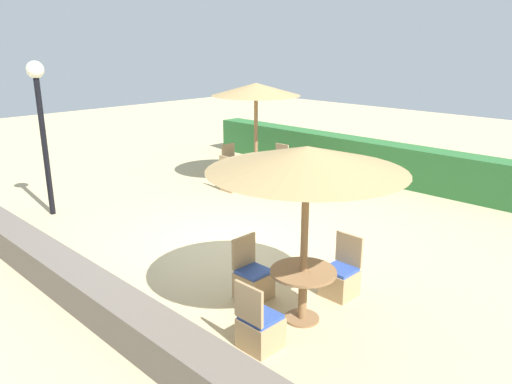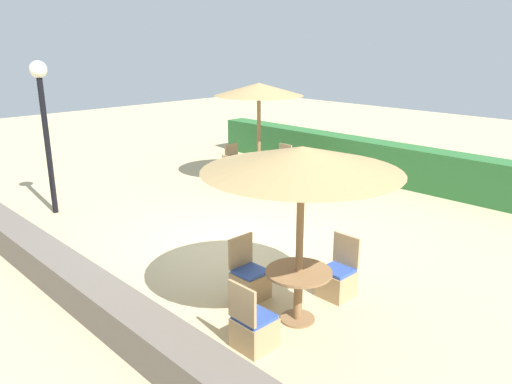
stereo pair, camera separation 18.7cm
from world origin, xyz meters
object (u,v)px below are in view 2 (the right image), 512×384
(patio_chair_front_right_west, at_px, (250,281))
(parasol_back_left, at_px, (259,90))
(round_table_front_right, at_px, (298,284))
(patio_chair_back_left_south, at_px, (234,180))
(lamp_post, at_px, (43,107))
(patio_chair_back_left_west, at_px, (236,168))
(patio_chair_back_left_east, at_px, (286,181))
(patio_chair_front_right_north, at_px, (337,280))
(patio_chair_front_right_south, at_px, (254,329))
(round_table_back_left, at_px, (259,164))
(patio_chair_back_left_north, at_px, (280,168))
(parasol_front_right, at_px, (302,160))

(patio_chair_front_right_west, distance_m, parasol_back_left, 6.62)
(round_table_front_right, relative_size, parasol_back_left, 0.34)
(patio_chair_front_right_west, relative_size, patio_chair_back_left_south, 1.00)
(parasol_back_left, bearing_deg, lamp_post, -107.19)
(lamp_post, relative_size, patio_chair_back_left_west, 3.57)
(patio_chair_back_left_east, bearing_deg, patio_chair_front_right_north, -129.62)
(patio_chair_front_right_north, bearing_deg, parasol_back_left, -33.81)
(patio_chair_back_left_east, bearing_deg, parasol_back_left, 92.04)
(patio_chair_back_left_east, relative_size, patio_chair_back_left_south, 1.00)
(lamp_post, height_order, patio_chair_back_left_west, lamp_post)
(patio_chair_front_right_west, height_order, patio_chair_back_left_south, same)
(patio_chair_front_right_south, distance_m, patio_chair_back_left_west, 8.22)
(patio_chair_front_right_west, bearing_deg, round_table_front_right, 91.80)
(round_table_back_left, height_order, patio_chair_back_left_south, patio_chair_back_left_south)
(round_table_front_right, relative_size, patio_chair_back_left_east, 0.97)
(patio_chair_front_right_north, xyz_separation_m, patio_chair_back_left_east, (-4.27, 3.54, 0.00))
(lamp_post, height_order, patio_chair_back_left_south, lamp_post)
(patio_chair_front_right_west, bearing_deg, patio_chair_back_left_south, -129.61)
(parasol_back_left, relative_size, patio_chair_back_left_west, 2.88)
(patio_chair_front_right_north, relative_size, patio_chair_back_left_east, 1.00)
(patio_chair_front_right_north, bearing_deg, patio_chair_front_right_west, 47.29)
(patio_chair_front_right_west, bearing_deg, patio_chair_back_left_north, -140.88)
(lamp_post, bearing_deg, patio_chair_back_left_north, 75.64)
(patio_chair_front_right_south, bearing_deg, round_table_back_left, 134.86)
(lamp_post, height_order, parasol_back_left, lamp_post)
(patio_chair_front_right_north, bearing_deg, patio_chair_front_right_south, 92.41)
(round_table_front_right, height_order, patio_chair_front_right_west, patio_chair_front_right_west)
(patio_chair_front_right_north, bearing_deg, parasol_front_right, 92.25)
(round_table_back_left, xyz_separation_m, patio_chair_back_left_east, (0.96, 0.03, -0.29))
(round_table_front_right, bearing_deg, patio_chair_front_right_north, 92.25)
(parasol_front_right, distance_m, parasol_back_left, 6.89)
(lamp_post, xyz_separation_m, patio_chair_back_left_east, (2.48, 4.96, -2.09))
(lamp_post, relative_size, patio_chair_front_right_north, 3.57)
(round_table_front_right, distance_m, patio_chair_back_left_west, 7.65)
(round_table_back_left, bearing_deg, patio_chair_back_left_west, 178.47)
(round_table_back_left, bearing_deg, round_table_front_right, -40.17)
(lamp_post, bearing_deg, patio_chair_back_left_west, 83.19)
(patio_chair_front_right_south, distance_m, patio_chair_front_right_west, 1.30)
(patio_chair_front_right_south, relative_size, patio_chair_back_left_east, 1.00)
(lamp_post, xyz_separation_m, round_table_back_left, (1.52, 4.93, -1.80))
(round_table_back_left, relative_size, patio_chair_back_left_west, 0.99)
(lamp_post, distance_m, patio_chair_back_left_south, 4.80)
(patio_chair_front_right_south, height_order, patio_chair_back_left_east, same)
(round_table_front_right, distance_m, patio_chair_front_right_west, 0.98)
(parasol_front_right, relative_size, patio_chair_front_right_north, 2.78)
(parasol_back_left, relative_size, patio_chair_back_left_east, 2.88)
(patio_chair_back_left_east, bearing_deg, patio_chair_back_left_north, 49.02)
(patio_chair_back_left_north, bearing_deg, patio_chair_back_left_south, 91.02)
(patio_chair_front_right_west, relative_size, parasol_back_left, 0.35)
(patio_chair_front_right_west, height_order, parasol_back_left, parasol_back_left)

